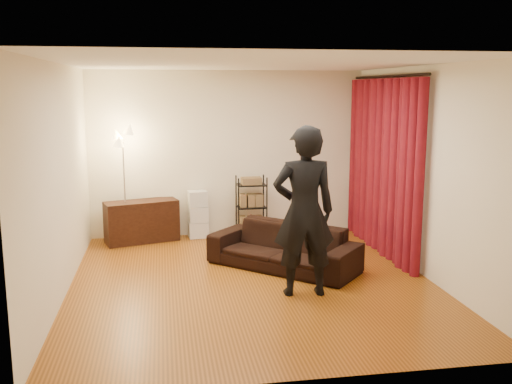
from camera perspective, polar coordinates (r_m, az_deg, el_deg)
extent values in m
plane|color=#905015|center=(7.29, -0.40, -8.99)|extent=(5.00, 5.00, 0.00)
plane|color=white|center=(6.88, -0.43, 12.74)|extent=(5.00, 5.00, 0.00)
plane|color=beige|center=(9.41, -2.79, 3.85)|extent=(5.00, 0.00, 5.00)
plane|color=beige|center=(4.55, 4.51, -3.19)|extent=(5.00, 0.00, 5.00)
plane|color=beige|center=(6.97, -19.00, 1.02)|extent=(0.00, 5.00, 5.00)
plane|color=beige|center=(7.63, 16.53, 1.92)|extent=(0.00, 5.00, 5.00)
cylinder|color=black|center=(8.55, 13.01, 11.21)|extent=(0.04, 2.65, 0.04)
imported|color=black|center=(7.75, 2.77, -5.51)|extent=(2.03, 1.94, 0.59)
imported|color=black|center=(6.64, 4.81, -1.96)|extent=(0.75, 0.51, 2.00)
cube|color=black|center=(9.23, -11.36, -2.89)|extent=(1.20, 0.73, 0.66)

